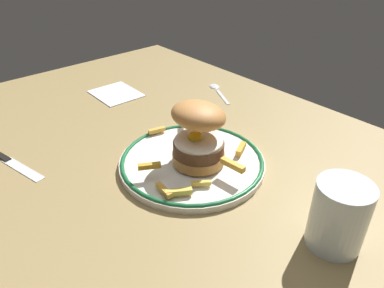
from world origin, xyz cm
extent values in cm
cube|color=olive|center=(0.00, 0.00, -2.00)|extent=(124.24, 85.00, 4.00)
cylinder|color=white|center=(2.52, 2.47, 0.60)|extent=(26.49, 26.49, 1.20)
torus|color=#196033|center=(2.52, 2.47, 1.20)|extent=(26.09, 26.09, 0.80)
cylinder|color=#BE8241|center=(3.97, 2.74, 2.50)|extent=(9.34, 9.34, 1.80)
cylinder|color=brown|center=(3.97, 2.74, 4.47)|extent=(9.02, 9.02, 2.15)
cylinder|color=white|center=(3.97, 2.74, 5.80)|extent=(8.57, 8.57, 0.50)
ellipsoid|color=yellow|center=(3.25, 2.57, 6.47)|extent=(2.60, 2.60, 1.40)
ellipsoid|color=#C38043|center=(2.94, 3.61, 10.11)|extent=(10.32, 10.89, 6.05)
cube|color=gold|center=(8.84, -5.88, 2.07)|extent=(3.08, 4.18, 0.95)
cube|color=gold|center=(-7.32, 9.61, 3.86)|extent=(3.10, 2.68, 0.91)
cube|color=gold|center=(-9.31, 3.30, 2.01)|extent=(1.69, 3.60, 0.82)
cube|color=gold|center=(9.40, -1.57, 1.95)|extent=(2.49, 3.06, 0.71)
cube|color=#C78B26|center=(-3.11, 10.77, 1.96)|extent=(2.92, 3.53, 0.71)
cube|color=gold|center=(2.03, -6.50, 3.74)|extent=(2.64, 3.74, 0.86)
cube|color=gold|center=(6.73, 10.93, 2.10)|extent=(2.61, 3.90, 0.99)
cube|color=gold|center=(11.24, 3.77, 4.09)|extent=(4.67, 1.39, 1.00)
cube|color=gold|center=(6.92, -7.31, 2.04)|extent=(3.88, 1.28, 0.88)
cylinder|color=silver|center=(29.53, 4.83, 5.01)|extent=(7.54, 7.54, 10.02)
cylinder|color=silver|center=(29.53, 4.83, 3.05)|extent=(6.93, 6.93, 6.10)
cube|color=silver|center=(-16.66, -21.48, 0.20)|extent=(11.12, 4.21, 0.24)
cube|color=silver|center=(-14.92, 28.08, 0.20)|extent=(8.39, 4.78, 0.32)
ellipsoid|color=silver|center=(-21.16, 31.24, 0.40)|extent=(4.39, 3.95, 0.90)
cube|color=silver|center=(-34.58, 8.78, 0.20)|extent=(12.61, 10.57, 0.40)
camera|label=1|loc=(43.84, -33.71, 38.68)|focal=34.10mm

